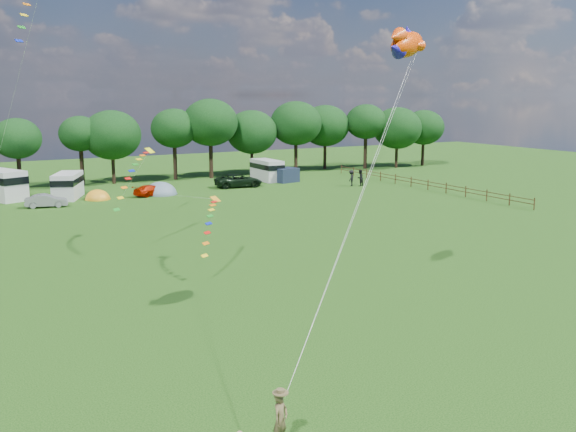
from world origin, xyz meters
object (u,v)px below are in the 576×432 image
fish_kite (405,44)px  tent_greyblue (161,194)px  campervan_d (267,169)px  campervan_b (1,184)px  campervan_c (68,185)px  walker_a (360,178)px  walker_b (351,178)px  tent_orange (98,199)px  car_b (46,201)px  car_c (151,190)px  kite_flyer (280,420)px  car_d (239,181)px

fish_kite → tent_greyblue: bearing=61.5°
campervan_d → campervan_b: bearing=90.0°
campervan_c → walker_a: size_ratio=3.04×
campervan_c → campervan_d: (24.80, 2.58, -0.01)m
fish_kite → walker_b: bearing=31.5°
campervan_b → tent_orange: bearing=-141.6°
tent_orange → campervan_b: bearing=151.6°
car_b → car_c: bearing=-67.0°
fish_kite → car_b: bearing=78.6°
tent_orange → fish_kite: size_ratio=0.83×
walker_b → campervan_d: bearing=-92.9°
walker_b → car_c: bearing=-48.2°
campervan_c → kite_flyer: size_ratio=3.41×
campervan_b → walker_b: 38.69m
car_b → campervan_b: size_ratio=0.53×
car_b → campervan_d: campervan_d is taller
car_d → campervan_b: size_ratio=0.83×
campervan_c → campervan_b: bearing=91.1°
car_c → campervan_d: bearing=-93.2°
campervan_d → tent_greyblue: bearing=106.4°
car_d → campervan_d: 6.73m
campervan_b → walker_a: (38.57, -9.56, -0.70)m
campervan_b → campervan_c: campervan_b is taller
walker_b → campervan_c: bearing=-50.2°
car_c → tent_orange: bearing=67.0°
car_b → car_d: (22.08, 3.73, 0.13)m
car_c → walker_b: bearing=-120.6°
car_c → walker_b: size_ratio=2.05×
fish_kite → walker_b: (22.94, 37.84, -12.15)m
campervan_c → car_c: bearing=-85.4°
campervan_c → tent_orange: 3.71m
campervan_b → walker_b: campervan_b is taller
kite_flyer → fish_kite: size_ratio=0.50×
car_b → campervan_d: 28.67m
car_b → fish_kite: bearing=-152.4°
campervan_d → tent_greyblue: size_ratio=1.36×
tent_orange → fish_kite: (5.90, -42.22, 13.09)m
car_d → walker_a: walker_a is taller
campervan_b → campervan_d: bearing=-112.8°
tent_greyblue → walker_a: bearing=-12.5°
car_c → car_d: car_d is taller
car_c → campervan_b: (-14.41, 4.98, 1.08)m
car_b → walker_a: (35.23, -2.36, 0.33)m
campervan_d → walker_b: size_ratio=2.82×
tent_greyblue → fish_kite: 44.47m
walker_b → tent_orange: bearing=-46.7°
campervan_b → kite_flyer: (3.03, -56.01, -0.80)m
campervan_c → kite_flyer: (-3.21, -53.61, -0.57)m
car_c → walker_b: (23.18, -4.14, 0.37)m
tent_orange → fish_kite: bearing=-82.0°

